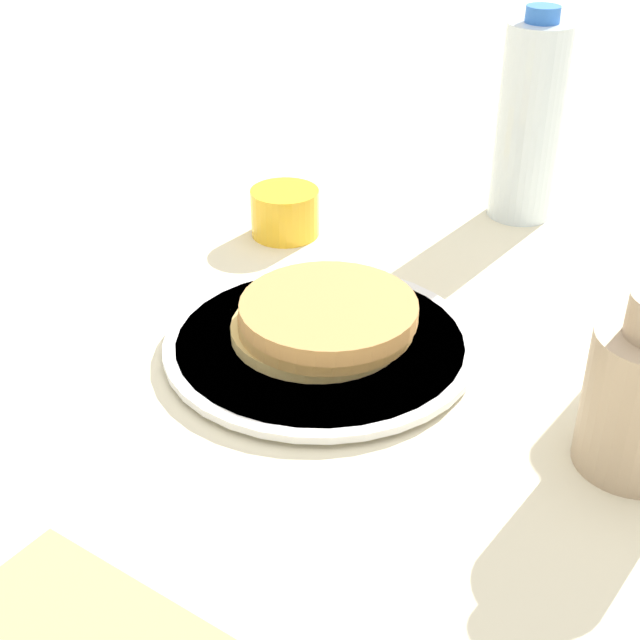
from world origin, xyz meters
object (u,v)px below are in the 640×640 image
(plate, at_px, (320,344))
(water_bottle_near, at_px, (529,122))
(juice_glass, at_px, (285,212))
(pancake_stack, at_px, (324,319))

(plate, relative_size, water_bottle_near, 1.18)
(juice_glass, height_order, water_bottle_near, water_bottle_near)
(plate, height_order, juice_glass, juice_glass)
(pancake_stack, bearing_deg, juice_glass, 130.64)
(plate, distance_m, pancake_stack, 0.03)
(juice_glass, bearing_deg, pancake_stack, -49.36)
(juice_glass, distance_m, water_bottle_near, 0.30)
(pancake_stack, distance_m, juice_glass, 0.25)
(pancake_stack, bearing_deg, plate, -108.64)
(plate, distance_m, water_bottle_near, 0.41)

